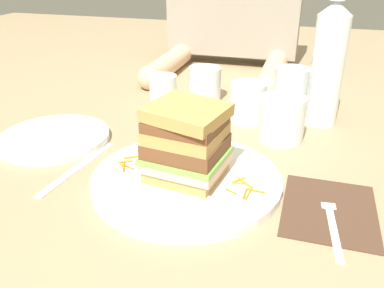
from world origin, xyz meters
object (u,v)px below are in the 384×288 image
at_px(fork, 332,217).
at_px(sandwich, 186,143).
at_px(knife, 76,168).
at_px(side_plate, 54,138).
at_px(juice_glass, 282,121).
at_px(water_bottle, 328,63).
at_px(empty_tumbler_1, 205,84).
at_px(empty_tumbler_3, 291,89).
at_px(napkin_dark, 329,209).
at_px(main_plate, 187,180).
at_px(empty_tumbler_0, 248,102).
at_px(empty_tumbler_2, 163,90).

bearing_deg(fork, sandwich, 171.51).
height_order(knife, side_plate, side_plate).
height_order(juice_glass, water_bottle, water_bottle).
distance_m(empty_tumbler_1, empty_tumbler_3, 0.20).
height_order(napkin_dark, empty_tumbler_3, empty_tumbler_3).
bearing_deg(water_bottle, napkin_dark, -86.98).
relative_size(main_plate, juice_glass, 3.42).
xyz_separation_m(napkin_dark, empty_tumbler_3, (-0.08, 0.39, 0.05)).
xyz_separation_m(empty_tumbler_0, empty_tumbler_3, (0.08, 0.10, 0.01)).
distance_m(main_plate, juice_glass, 0.24).
height_order(empty_tumbler_1, side_plate, empty_tumbler_1).
distance_m(juice_glass, side_plate, 0.43).
height_order(main_plate, empty_tumbler_1, empty_tumbler_1).
bearing_deg(empty_tumbler_0, side_plate, -148.23).
xyz_separation_m(juice_glass, side_plate, (-0.41, -0.13, -0.03)).
relative_size(empty_tumbler_2, side_plate, 0.34).
xyz_separation_m(empty_tumbler_0, empty_tumbler_1, (-0.12, 0.10, -0.00)).
bearing_deg(juice_glass, knife, -145.53).
distance_m(main_plate, napkin_dark, 0.21).
relative_size(main_plate, empty_tumbler_3, 3.12).
height_order(napkin_dark, fork, fork).
relative_size(sandwich, empty_tumbler_1, 1.61).
relative_size(sandwich, empty_tumbler_3, 1.36).
bearing_deg(juice_glass, napkin_dark, -67.79).
relative_size(water_bottle, empty_tumbler_2, 3.96).
bearing_deg(main_plate, empty_tumbler_3, 71.50).
distance_m(knife, side_plate, 0.13).
bearing_deg(empty_tumbler_2, side_plate, -118.02).
relative_size(fork, empty_tumbler_0, 2.02).
relative_size(napkin_dark, empty_tumbler_0, 1.95).
bearing_deg(knife, juice_glass, 34.47).
xyz_separation_m(sandwich, knife, (-0.19, -0.01, -0.07)).
distance_m(sandwich, empty_tumbler_0, 0.29).
bearing_deg(water_bottle, empty_tumbler_1, 165.45).
bearing_deg(knife, side_plate, 138.32).
bearing_deg(napkin_dark, empty_tumbler_0, 119.39).
bearing_deg(empty_tumbler_3, water_bottle, -44.97).
bearing_deg(juice_glass, side_plate, -162.49).
distance_m(empty_tumbler_0, side_plate, 0.39).
bearing_deg(side_plate, fork, -12.30).
distance_m(fork, empty_tumbler_0, 0.36).
distance_m(empty_tumbler_3, side_plate, 0.52).
relative_size(fork, juice_glass, 1.94).
distance_m(main_plate, sandwich, 0.06).
relative_size(sandwich, water_bottle, 0.46).
height_order(juice_glass, empty_tumbler_0, juice_glass).
height_order(sandwich, empty_tumbler_1, sandwich).
bearing_deg(main_plate, juice_glass, 59.02).
height_order(juice_glass, empty_tumbler_3, empty_tumbler_3).
bearing_deg(knife, empty_tumbler_1, 73.53).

